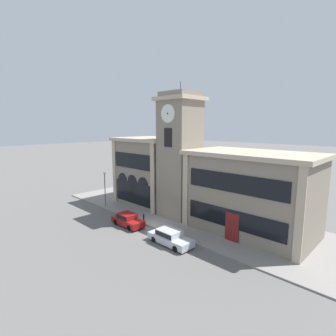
% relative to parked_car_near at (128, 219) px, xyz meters
% --- Properties ---
extents(ground_plane, '(300.00, 300.00, 0.00)m').
position_rel_parked_car_near_xyz_m(ground_plane, '(2.10, 1.52, -0.76)').
color(ground_plane, '#605E5B').
extents(sidewalk_kerb, '(38.71, 12.30, 0.15)m').
position_rel_parked_car_near_xyz_m(sidewalk_kerb, '(2.10, 7.67, -0.68)').
color(sidewalk_kerb, gray).
rests_on(sidewalk_kerb, ground_plane).
extents(clock_tower, '(4.91, 4.91, 16.74)m').
position_rel_parked_car_near_xyz_m(clock_tower, '(2.10, 6.70, 7.06)').
color(clock_tower, gray).
rests_on(clock_tower, ground_plane).
extents(town_hall_left_wing, '(9.85, 7.92, 9.81)m').
position_rel_parked_car_near_xyz_m(town_hall_left_wing, '(-4.88, 8.17, 4.18)').
color(town_hall_left_wing, gray).
rests_on(town_hall_left_wing, ground_plane).
extents(town_hall_right_wing, '(13.65, 7.92, 8.83)m').
position_rel_parked_car_near_xyz_m(town_hall_right_wing, '(10.98, 8.18, 3.69)').
color(town_hall_right_wing, gray).
rests_on(town_hall_right_wing, ground_plane).
extents(parked_car_near, '(4.25, 1.81, 1.45)m').
position_rel_parked_car_near_xyz_m(parked_car_near, '(0.00, 0.00, 0.00)').
color(parked_car_near, maroon).
rests_on(parked_car_near, ground_plane).
extents(parked_car_mid, '(4.73, 1.93, 1.44)m').
position_rel_parked_car_near_xyz_m(parked_car_mid, '(6.82, 0.00, -0.01)').
color(parked_car_mid, '#B2B7C1').
rests_on(parked_car_mid, ground_plane).
extents(street_lamp, '(0.36, 0.36, 4.96)m').
position_rel_parked_car_near_xyz_m(street_lamp, '(-7.90, 2.05, 2.72)').
color(street_lamp, '#4C4C51').
rests_on(street_lamp, sidewalk_kerb).
extents(bollard, '(0.18, 0.18, 1.06)m').
position_rel_parked_car_near_xyz_m(bollard, '(0.78, 1.77, -0.09)').
color(bollard, black).
rests_on(bollard, sidewalk_kerb).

